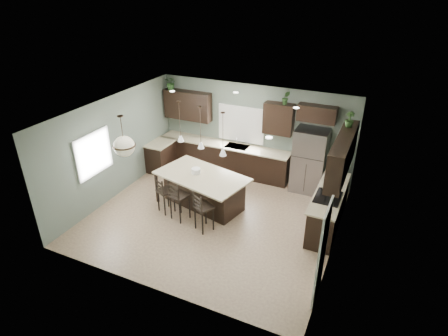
% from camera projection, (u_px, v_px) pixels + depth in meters
% --- Properties ---
extents(ground, '(6.00, 6.00, 0.00)m').
position_uv_depth(ground, '(214.00, 217.00, 9.67)').
color(ground, '#9E8466').
rests_on(ground, ground).
extents(pantry_door, '(0.04, 0.82, 2.04)m').
position_uv_depth(pantry_door, '(322.00, 253.00, 6.84)').
color(pantry_door, white).
rests_on(pantry_door, ground).
extents(window_back, '(1.35, 0.02, 1.00)m').
position_uv_depth(window_back, '(241.00, 124.00, 11.32)').
color(window_back, white).
rests_on(window_back, room_shell).
extents(window_left, '(0.02, 1.10, 1.00)m').
position_uv_depth(window_left, '(93.00, 154.00, 9.43)').
color(window_left, white).
rests_on(window_left, room_shell).
extents(left_return_cabs, '(0.60, 0.90, 0.90)m').
position_uv_depth(left_return_cabs, '(161.00, 157.00, 11.84)').
color(left_return_cabs, black).
rests_on(left_return_cabs, ground).
extents(left_return_countertop, '(0.66, 0.96, 0.04)m').
position_uv_depth(left_return_countertop, '(160.00, 143.00, 11.62)').
color(left_return_countertop, '#C6B995').
rests_on(left_return_countertop, left_return_cabs).
extents(back_lower_cabs, '(4.20, 0.60, 0.90)m').
position_uv_depth(back_lower_cabs, '(224.00, 158.00, 11.76)').
color(back_lower_cabs, black).
rests_on(back_lower_cabs, ground).
extents(back_countertop, '(4.20, 0.66, 0.04)m').
position_uv_depth(back_countertop, '(224.00, 144.00, 11.53)').
color(back_countertop, '#C6B995').
rests_on(back_countertop, back_lower_cabs).
extents(sink_inset, '(0.70, 0.45, 0.01)m').
position_uv_depth(sink_inset, '(237.00, 146.00, 11.36)').
color(sink_inset, gray).
rests_on(sink_inset, back_countertop).
extents(faucet, '(0.02, 0.02, 0.28)m').
position_uv_depth(faucet, '(237.00, 142.00, 11.26)').
color(faucet, silver).
rests_on(faucet, back_countertop).
extents(back_upper_left, '(1.55, 0.34, 0.90)m').
position_uv_depth(back_upper_left, '(188.00, 105.00, 11.66)').
color(back_upper_left, black).
rests_on(back_upper_left, room_shell).
extents(back_upper_right, '(0.85, 0.34, 0.90)m').
position_uv_depth(back_upper_right, '(279.00, 119.00, 10.57)').
color(back_upper_right, black).
rests_on(back_upper_right, room_shell).
extents(fridge_header, '(1.05, 0.34, 0.45)m').
position_uv_depth(fridge_header, '(317.00, 114.00, 10.04)').
color(fridge_header, black).
rests_on(fridge_header, room_shell).
extents(right_lower_cabs, '(0.60, 2.35, 0.90)m').
position_uv_depth(right_lower_cabs, '(328.00, 209.00, 9.17)').
color(right_lower_cabs, black).
rests_on(right_lower_cabs, ground).
extents(right_countertop, '(0.66, 2.35, 0.04)m').
position_uv_depth(right_countertop, '(330.00, 193.00, 8.96)').
color(right_countertop, '#C6B995').
rests_on(right_countertop, right_lower_cabs).
extents(cooktop, '(0.58, 0.75, 0.02)m').
position_uv_depth(cooktop, '(328.00, 197.00, 8.73)').
color(cooktop, black).
rests_on(cooktop, right_countertop).
extents(wall_oven_front, '(0.01, 0.72, 0.60)m').
position_uv_depth(wall_oven_front, '(313.00, 212.00, 9.06)').
color(wall_oven_front, gray).
rests_on(wall_oven_front, right_lower_cabs).
extents(right_upper_cabs, '(0.34, 2.35, 0.90)m').
position_uv_depth(right_upper_cabs, '(343.00, 155.00, 8.43)').
color(right_upper_cabs, black).
rests_on(right_upper_cabs, room_shell).
extents(microwave, '(0.40, 0.75, 0.40)m').
position_uv_depth(microwave, '(336.00, 175.00, 8.41)').
color(microwave, gray).
rests_on(microwave, right_upper_cabs).
extents(refrigerator, '(0.90, 0.74, 1.85)m').
position_uv_depth(refrigerator, '(309.00, 161.00, 10.50)').
color(refrigerator, gray).
rests_on(refrigerator, ground).
extents(kitchen_island, '(2.61, 1.85, 0.92)m').
position_uv_depth(kitchen_island, '(202.00, 191.00, 9.93)').
color(kitchen_island, black).
rests_on(kitchen_island, ground).
extents(serving_dish, '(0.24, 0.24, 0.14)m').
position_uv_depth(serving_dish, '(196.00, 171.00, 9.80)').
color(serving_dish, white).
rests_on(serving_dish, kitchen_island).
extents(bar_stool_left, '(0.50, 0.50, 1.02)m').
position_uv_depth(bar_stool_left, '(166.00, 194.00, 9.67)').
color(bar_stool_left, black).
rests_on(bar_stool_left, ground).
extents(bar_stool_center, '(0.51, 0.51, 1.12)m').
position_uv_depth(bar_stool_center, '(180.00, 200.00, 9.36)').
color(bar_stool_center, black).
rests_on(bar_stool_center, ground).
extents(bar_stool_right, '(0.53, 0.53, 1.06)m').
position_uv_depth(bar_stool_right, '(204.00, 211.00, 8.95)').
color(bar_stool_right, black).
rests_on(bar_stool_right, ground).
extents(pendant_left, '(0.17, 0.17, 1.10)m').
position_uv_depth(pendant_left, '(180.00, 122.00, 9.50)').
color(pendant_left, white).
rests_on(pendant_left, room_shell).
extents(pendant_center, '(0.17, 0.17, 1.10)m').
position_uv_depth(pendant_center, '(200.00, 128.00, 9.11)').
color(pendant_center, white).
rests_on(pendant_center, room_shell).
extents(pendant_right, '(0.17, 0.17, 1.10)m').
position_uv_depth(pendant_right, '(223.00, 134.00, 8.73)').
color(pendant_right, silver).
rests_on(pendant_right, room_shell).
extents(chandelier, '(0.53, 0.53, 0.99)m').
position_uv_depth(chandelier, '(123.00, 136.00, 8.49)').
color(chandelier, '#F4EBC7').
rests_on(chandelier, room_shell).
extents(plant_back_left, '(0.44, 0.40, 0.41)m').
position_uv_depth(plant_back_left, '(171.00, 83.00, 11.54)').
color(plant_back_left, '#2A5123').
rests_on(plant_back_left, back_upper_left).
extents(plant_back_right, '(0.25, 0.22, 0.38)m').
position_uv_depth(plant_back_right, '(286.00, 98.00, 10.19)').
color(plant_back_right, '#274C21').
rests_on(plant_back_right, back_upper_right).
extents(plant_right_wall, '(0.23, 0.23, 0.36)m').
position_uv_depth(plant_right_wall, '(350.00, 119.00, 8.66)').
color(plant_right_wall, '#335826').
rests_on(plant_right_wall, right_upper_cabs).
extents(room_shell, '(6.00, 6.00, 6.00)m').
position_uv_depth(room_shell, '(213.00, 157.00, 8.89)').
color(room_shell, slate).
rests_on(room_shell, ground).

